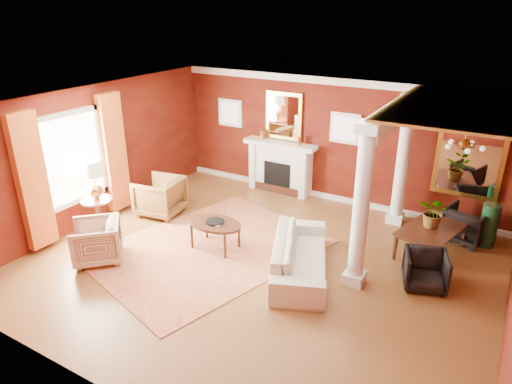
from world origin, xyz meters
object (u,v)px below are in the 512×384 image
Objects in this scene: armchair_leopard at (160,194)px; armchair_stripe at (96,240)px; side_table at (94,184)px; sofa at (301,249)px; dining_table at (433,234)px; coffee_table at (215,224)px.

armchair_stripe is (0.34, -2.13, -0.04)m from armchair_leopard.
armchair_leopard is 0.60× the size of side_table.
sofa is 1.50× the size of dining_table.
armchair_leopard is at bearing 68.79° from side_table.
armchair_leopard reaches higher than armchair_stripe.
coffee_table is (1.62, 1.47, 0.08)m from armchair_stripe.
coffee_table is at bearing 62.74° from armchair_leopard.
side_table is at bearing -29.85° from armchair_leopard.
dining_table reaches higher than coffee_table.
armchair_leopard reaches higher than dining_table.
side_table is 6.66m from dining_table.
armchair_stripe is at bearing 0.52° from armchair_leopard.
dining_table is (1.88, 1.83, -0.02)m from sofa.
dining_table is (5.28, 3.35, 0.00)m from armchair_stripe.
armchair_leopard is 2.07m from coffee_table.
sofa is at bearing 9.33° from side_table.
armchair_stripe is 0.78× the size of coffee_table.
dining_table reaches higher than armchair_stripe.
armchair_leopard is 1.52m from side_table.
armchair_leopard is at bearing 58.30° from sofa.
coffee_table is at bearing 131.80° from dining_table.
sofa is 3.72m from armchair_stripe.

